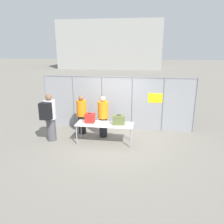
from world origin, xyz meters
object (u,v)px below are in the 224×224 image
inspection_table (105,125)px  suitcase_red (90,118)px  suitcase_olive (119,120)px  security_worker_near (103,116)px  utility_trailer (135,108)px  traveler_hooded (49,116)px  security_worker_far (82,114)px

inspection_table → suitcase_red: suitcase_red is taller
suitcase_olive → security_worker_near: 0.91m
suitcase_red → utility_trailer: bearing=66.5°
suitcase_red → utility_trailer: size_ratio=0.09×
security_worker_near → utility_trailer: size_ratio=0.41×
traveler_hooded → utility_trailer: size_ratio=0.46×
traveler_hooded → security_worker_near: traveler_hooded is taller
inspection_table → suitcase_red: (-0.57, 0.08, 0.23)m
inspection_table → traveler_hooded: 2.11m
traveler_hooded → utility_trailer: 4.86m
traveler_hooded → security_worker_near: (1.92, 0.73, -0.15)m
suitcase_olive → traveler_hooded: (-2.61, -0.14, 0.08)m
suitcase_olive → utility_trailer: 3.66m
suitcase_olive → security_worker_near: security_worker_near is taller
suitcase_red → utility_trailer: (1.54, 3.54, -0.51)m
suitcase_olive → suitcase_red: bearing=176.7°
suitcase_olive → utility_trailer: (0.44, 3.60, -0.51)m
suitcase_red → utility_trailer: suitcase_red is taller
inspection_table → suitcase_red: size_ratio=5.70×
security_worker_near → traveler_hooded: bearing=35.9°
suitcase_olive → security_worker_near: bearing=139.5°
utility_trailer → security_worker_near: bearing=-110.6°
security_worker_far → utility_trailer: bearing=-105.3°
suitcase_olive → traveler_hooded: traveler_hooded is taller
traveler_hooded → utility_trailer: traveler_hooded is taller
suitcase_olive → utility_trailer: suitcase_olive is taller
security_worker_near → security_worker_far: size_ratio=1.02×
security_worker_far → utility_trailer: security_worker_far is taller
inspection_table → security_worker_near: security_worker_near is taller
utility_trailer → security_worker_far: bearing=-126.5°
traveler_hooded → utility_trailer: (3.05, 3.74, -0.59)m
suitcase_red → traveler_hooded: traveler_hooded is taller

